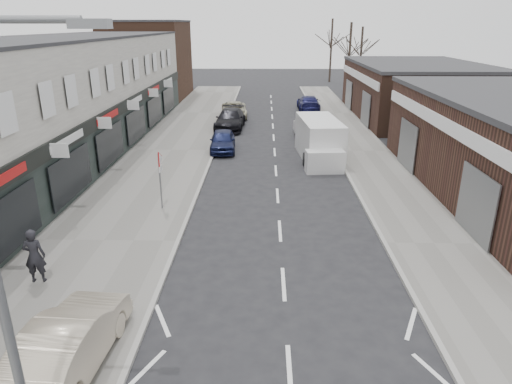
# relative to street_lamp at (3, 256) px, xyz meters

# --- Properties ---
(pavement_left) EXTENTS (5.50, 64.00, 0.12)m
(pavement_left) POSITION_rel_street_lamp_xyz_m (-2.22, 22.80, -4.56)
(pavement_left) COLOR slate
(pavement_left) RESTS_ON ground
(pavement_right) EXTENTS (3.50, 64.00, 0.12)m
(pavement_right) POSITION_rel_street_lamp_xyz_m (10.28, 22.80, -4.56)
(pavement_right) COLOR slate
(pavement_right) RESTS_ON ground
(shop_terrace_left) EXTENTS (8.00, 41.00, 7.10)m
(shop_terrace_left) POSITION_rel_street_lamp_xyz_m (-8.97, 20.30, -1.07)
(shop_terrace_left) COLOR beige
(shop_terrace_left) RESTS_ON ground
(brick_block_far) EXTENTS (8.00, 10.00, 8.00)m
(brick_block_far) POSITION_rel_street_lamp_xyz_m (-8.97, 45.80, -0.62)
(brick_block_far) COLOR #482C1F
(brick_block_far) RESTS_ON ground
(right_unit_far) EXTENTS (10.00, 16.00, 4.50)m
(right_unit_far) POSITION_rel_street_lamp_xyz_m (17.03, 34.80, -2.37)
(right_unit_far) COLOR #3D251B
(right_unit_far) RESTS_ON ground
(tree_far_a) EXTENTS (3.60, 3.60, 8.00)m
(tree_far_a) POSITION_rel_street_lamp_xyz_m (13.53, 48.80, -4.62)
(tree_far_a) COLOR #382D26
(tree_far_a) RESTS_ON ground
(tree_far_b) EXTENTS (3.60, 3.60, 7.50)m
(tree_far_b) POSITION_rel_street_lamp_xyz_m (16.03, 54.80, -4.62)
(tree_far_b) COLOR #382D26
(tree_far_b) RESTS_ON ground
(tree_far_c) EXTENTS (3.60, 3.60, 8.50)m
(tree_far_c) POSITION_rel_street_lamp_xyz_m (13.03, 60.80, -4.62)
(tree_far_c) COLOR #382D26
(tree_far_c) RESTS_ON ground
(street_lamp) EXTENTS (2.23, 0.22, 8.00)m
(street_lamp) POSITION_rel_street_lamp_xyz_m (0.00, 0.00, 0.00)
(street_lamp) COLOR slate
(street_lamp) RESTS_ON pavement_left
(warning_sign) EXTENTS (0.12, 0.80, 2.70)m
(warning_sign) POSITION_rel_street_lamp_xyz_m (-0.63, 12.80, -2.42)
(warning_sign) COLOR slate
(warning_sign) RESTS_ON pavement_left
(white_van) EXTENTS (2.63, 6.33, 2.40)m
(white_van) POSITION_rel_street_lamp_xyz_m (7.24, 21.40, -3.49)
(white_van) COLOR silver
(white_van) RESTS_ON ground
(sedan_on_pavement) EXTENTS (1.79, 4.41, 1.42)m
(sedan_on_pavement) POSITION_rel_street_lamp_xyz_m (-0.67, 2.78, -3.79)
(sedan_on_pavement) COLOR #BEB098
(sedan_on_pavement) RESTS_ON pavement_left
(pedestrian) EXTENTS (0.71, 0.52, 1.82)m
(pedestrian) POSITION_rel_street_lamp_xyz_m (-3.32, 6.61, -3.59)
(pedestrian) COLOR black
(pedestrian) RESTS_ON pavement_left
(parked_car_left_a) EXTENTS (1.82, 4.06, 1.35)m
(parked_car_left_a) POSITION_rel_street_lamp_xyz_m (1.13, 23.04, -3.94)
(parked_car_left_a) COLOR #13193C
(parked_car_left_a) RESTS_ON ground
(parked_car_left_b) EXTENTS (2.35, 5.32, 1.52)m
(parked_car_left_b) POSITION_rel_street_lamp_xyz_m (1.13, 29.72, -3.86)
(parked_car_left_b) COLOR black
(parked_car_left_b) RESTS_ON ground
(parked_car_left_c) EXTENTS (2.59, 4.94, 1.33)m
(parked_car_left_c) POSITION_rel_street_lamp_xyz_m (1.13, 34.39, -3.96)
(parked_car_left_c) COLOR #AAA488
(parked_car_left_c) RESTS_ON ground
(parked_car_right_a) EXTENTS (1.62, 4.39, 1.44)m
(parked_car_right_a) POSITION_rel_street_lamp_xyz_m (6.86, 26.86, -3.90)
(parked_car_right_a) COLOR silver
(parked_car_right_a) RESTS_ON ground
(parked_car_right_b) EXTENTS (2.03, 4.26, 1.41)m
(parked_car_right_b) POSITION_rel_street_lamp_xyz_m (8.03, 28.26, -3.92)
(parked_car_right_b) COLOR black
(parked_car_right_b) RESTS_ON ground
(parked_car_right_c) EXTENTS (2.00, 4.89, 1.42)m
(parked_car_right_c) POSITION_rel_street_lamp_xyz_m (8.03, 38.05, -3.91)
(parked_car_right_c) COLOR #151642
(parked_car_right_c) RESTS_ON ground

